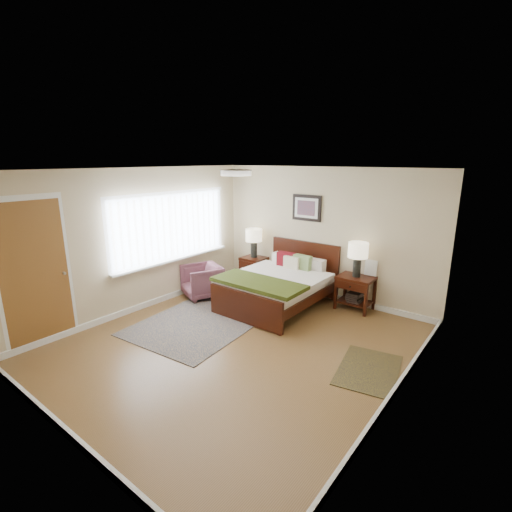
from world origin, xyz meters
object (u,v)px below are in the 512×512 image
at_px(lamp_left, 254,238).
at_px(armchair, 202,281).
at_px(rug_persian, 204,320).
at_px(nightstand_right, 355,290).
at_px(lamp_right, 358,253).
at_px(bed, 278,281).
at_px(nightstand_left, 253,263).

height_order(lamp_left, armchair, lamp_left).
xyz_separation_m(lamp_left, rug_persian, (0.51, -2.02, -1.02)).
distance_m(nightstand_right, lamp_right, 0.67).
distance_m(bed, lamp_left, 1.45).
xyz_separation_m(nightstand_left, lamp_right, (2.31, 0.02, 0.58)).
height_order(armchair, rug_persian, armchair).
xyz_separation_m(armchair, rug_persian, (0.83, -0.77, -0.31)).
height_order(lamp_left, rug_persian, lamp_left).
bearing_deg(bed, lamp_left, 147.48).
bearing_deg(nightstand_left, armchair, -104.37).
relative_size(lamp_right, armchair, 0.87).
relative_size(lamp_right, rug_persian, 0.25).
bearing_deg(armchair, lamp_left, 99.45).
distance_m(lamp_right, rug_persian, 2.90).
bearing_deg(bed, nightstand_right, 31.19).
height_order(nightstand_left, lamp_right, lamp_right).
height_order(bed, lamp_right, lamp_right).
bearing_deg(lamp_right, nightstand_right, -90.00).
bearing_deg(rug_persian, nightstand_right, 43.11).
bearing_deg(lamp_left, bed, -32.52).
bearing_deg(lamp_right, bed, -148.34).
xyz_separation_m(nightstand_left, armchair, (-0.31, -1.23, -0.15)).
bearing_deg(bed, nightstand_left, 148.23).
distance_m(lamp_left, lamp_right, 2.31).
bearing_deg(nightstand_right, lamp_left, 179.68).
xyz_separation_m(lamp_left, armchair, (-0.31, -1.25, -0.70)).
distance_m(lamp_left, rug_persian, 2.32).
relative_size(bed, nightstand_right, 3.13).
bearing_deg(nightstand_right, lamp_right, 90.00).
distance_m(lamp_right, armchair, 2.99).
height_order(nightstand_right, armchair, armchair).
distance_m(nightstand_left, rug_persian, 2.11).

